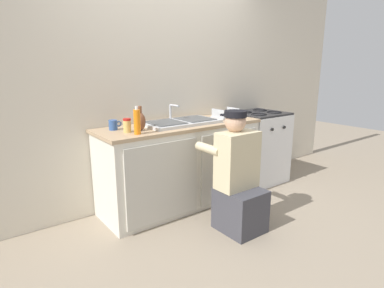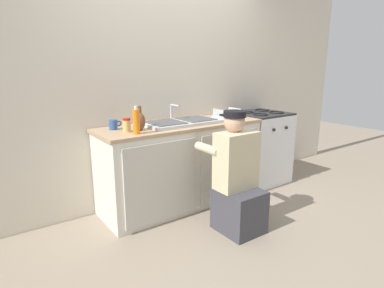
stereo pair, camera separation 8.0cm
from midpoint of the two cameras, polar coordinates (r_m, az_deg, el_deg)
ground_plane at (r=3.41m, az=0.34°, el=-12.07°), size 12.00×12.00×0.00m
back_wall at (r=3.61m, az=-5.98°, el=9.96°), size 6.00×0.10×2.50m
counter_cabinet at (r=3.47m, az=-2.56°, el=-3.96°), size 1.75×0.62×0.86m
countertop at (r=3.37m, az=-2.74°, el=3.34°), size 1.79×0.62×0.03m
sink_double_basin at (r=3.36m, az=-2.76°, el=3.94°), size 0.80×0.44×0.19m
stove_range at (r=4.25m, az=11.03°, el=-0.49°), size 0.64×0.62×0.92m
plumber_person at (r=2.96m, az=7.41°, el=-6.67°), size 0.42×0.61×1.10m
dish_rack_tray at (r=3.74m, az=5.40°, el=5.01°), size 0.28×0.22×0.11m
coffee_mug at (r=3.13m, az=-14.51°, el=3.30°), size 0.13×0.08×0.09m
vase_decorative at (r=3.04m, az=-9.94°, el=4.04°), size 0.10×0.10×0.23m
soap_bottle_orange at (r=2.88m, az=-10.53°, el=3.92°), size 0.06×0.06×0.25m
condiment_jar at (r=2.99m, az=-12.22°, el=3.25°), size 0.07×0.07×0.13m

